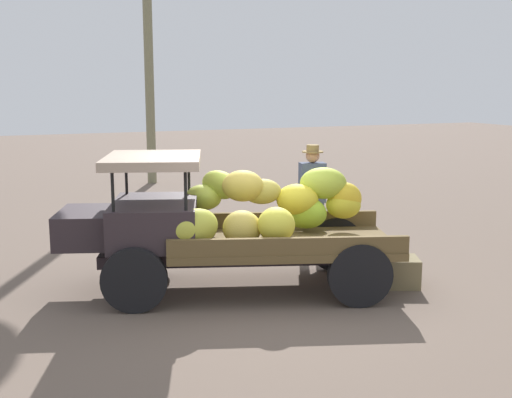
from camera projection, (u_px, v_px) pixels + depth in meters
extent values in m
plane|color=#6B5A4E|center=(255.00, 295.00, 8.51)|extent=(60.00, 60.00, 0.00)
cube|color=#30262B|center=(249.00, 257.00, 8.67)|extent=(3.93, 1.71, 0.16)
cylinder|color=black|center=(134.00, 280.00, 7.79)|extent=(0.82, 0.40, 0.82)
cylinder|color=black|center=(147.00, 247.00, 9.36)|extent=(0.82, 0.40, 0.82)
cylinder|color=black|center=(360.00, 275.00, 7.99)|extent=(0.82, 0.40, 0.82)
cylinder|color=black|center=(335.00, 244.00, 9.56)|extent=(0.82, 0.40, 0.82)
cube|color=brown|center=(282.00, 243.00, 8.67)|extent=(3.39, 2.60, 0.10)
cube|color=brown|center=(289.00, 246.00, 7.86)|extent=(2.87, 1.04, 0.22)
cube|color=brown|center=(276.00, 219.00, 9.43)|extent=(2.87, 1.04, 0.22)
cube|color=#30262B|center=(155.00, 222.00, 8.49)|extent=(1.53, 1.79, 0.55)
cube|color=#30262B|center=(86.00, 227.00, 8.44)|extent=(1.01, 1.23, 0.44)
cylinder|color=black|center=(113.00, 189.00, 7.73)|extent=(0.04, 0.04, 0.55)
cylinder|color=black|center=(126.00, 174.00, 9.00)|extent=(0.04, 0.04, 0.55)
cylinder|color=black|center=(186.00, 188.00, 7.79)|extent=(0.04, 0.04, 0.55)
cylinder|color=black|center=(189.00, 174.00, 9.06)|extent=(0.04, 0.04, 0.55)
cube|color=tan|center=(153.00, 160.00, 8.35)|extent=(1.64, 1.83, 0.12)
ellipsoid|color=#86BC36|center=(195.00, 224.00, 8.31)|extent=(0.75, 0.73, 0.50)
ellipsoid|color=gold|center=(243.00, 186.00, 8.87)|extent=(0.75, 0.74, 0.58)
ellipsoid|color=#A9BA41|center=(203.00, 197.00, 9.12)|extent=(0.73, 0.74, 0.51)
ellipsoid|color=gold|center=(195.00, 228.00, 8.00)|extent=(0.77, 0.69, 0.60)
ellipsoid|color=yellow|center=(344.00, 198.00, 9.17)|extent=(0.71, 0.72, 0.58)
ellipsoid|color=gold|center=(262.00, 191.00, 8.99)|extent=(0.65, 0.57, 0.43)
ellipsoid|color=#AFC53B|center=(323.00, 183.00, 9.12)|extent=(0.86, 0.84, 0.61)
ellipsoid|color=gold|center=(343.00, 205.00, 9.16)|extent=(0.69, 0.69, 0.51)
ellipsoid|color=gold|center=(242.00, 228.00, 8.21)|extent=(0.55, 0.58, 0.58)
ellipsoid|color=#98BF2B|center=(304.00, 212.00, 9.07)|extent=(0.73, 0.77, 0.47)
ellipsoid|color=yellow|center=(276.00, 225.00, 8.16)|extent=(0.70, 0.73, 0.56)
ellipsoid|color=#AFC242|center=(220.00, 185.00, 9.11)|extent=(0.72, 0.77, 0.54)
ellipsoid|color=yellow|center=(297.00, 200.00, 9.02)|extent=(0.78, 0.75, 0.49)
cylinder|color=slate|center=(319.00, 229.00, 10.39)|extent=(0.15, 0.15, 0.90)
cylinder|color=slate|center=(304.00, 229.00, 10.34)|extent=(0.15, 0.15, 0.90)
cube|color=#485370|center=(312.00, 182.00, 10.23)|extent=(0.44, 0.32, 0.64)
cylinder|color=#485370|center=(320.00, 177.00, 10.13)|extent=(0.27, 0.40, 0.10)
cylinder|color=#485370|center=(308.00, 178.00, 10.10)|extent=(0.37, 0.33, 0.10)
sphere|color=tan|center=(313.00, 156.00, 10.15)|extent=(0.22, 0.22, 0.22)
cylinder|color=olive|center=(313.00, 152.00, 10.14)|extent=(0.34, 0.34, 0.02)
cylinder|color=olive|center=(313.00, 148.00, 10.13)|extent=(0.20, 0.20, 0.10)
cube|color=olive|center=(401.00, 272.00, 8.86)|extent=(0.61, 0.62, 0.40)
ellipsoid|color=#BEB74F|center=(318.00, 238.00, 11.03)|extent=(0.71, 0.56, 0.30)
cylinder|color=#7B785A|center=(147.00, 16.00, 17.38)|extent=(0.25, 0.25, 9.21)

